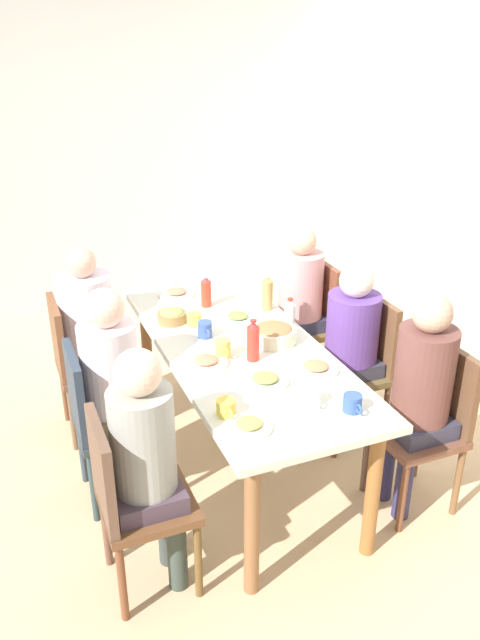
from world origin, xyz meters
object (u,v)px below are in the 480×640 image
object	(u,v)px
plate_3	(176,293)
bowl_1	(172,316)
cup_4	(353,403)
cup_2	(195,320)
person_2	(147,453)
cup_0	(205,330)
bowl_0	(274,333)
cup_1	(226,408)
person_0	(350,337)
plate_2	(238,318)
chair_1	(78,360)
plate_4	(316,368)
chair_3	(430,419)
plate_0	(206,362)
plate_1	(249,426)
chair_5	(99,417)
plate_5	(265,380)
bottle_2	(252,341)
bottle_3	(206,292)
chair_0	(361,361)
bottle_1	(290,314)
dining_table	(240,360)
person_3	(420,387)
cup_3	(223,348)
person_1	(89,325)
person_4	(299,295)
cup_5	(312,397)
chair_4	(310,318)
bottle_0	(267,293)
person_5	(113,378)

from	to	relation	value
plate_3	bowl_1	distance (m)	0.40
cup_4	cup_2	bearing A→B (deg)	-161.59
person_2	cup_0	bearing A→B (deg)	146.16
bowl_0	cup_1	size ratio (longest dim) A/B	2.05
person_0	plate_3	size ratio (longest dim) A/B	4.94
plate_2	cup_2	xyz separation A→B (m)	(-0.02, -0.26, 0.02)
chair_1	plate_4	bearing A→B (deg)	44.28
chair_3	plate_0	world-z (taller)	chair_3
plate_1	bowl_0	world-z (taller)	bowl_0
chair_5	plate_3	size ratio (longest dim) A/B	3.89
plate_5	bowl_0	world-z (taller)	bowl_0
bottle_2	bottle_3	distance (m)	0.74
chair_1	chair_0	bearing A→B (deg)	67.21
bottle_1	chair_5	bearing A→B (deg)	-85.57
dining_table	chair_5	bearing A→B (deg)	-90.00
person_2	plate_0	bearing A→B (deg)	139.41
person_3	plate_2	distance (m)	1.13
cup_3	bottle_3	xyz separation A→B (m)	(-0.65, 0.14, 0.05)
cup_3	person_1	bearing A→B (deg)	-142.85
person_4	bottle_1	distance (m)	0.70
cup_5	bottle_2	world-z (taller)	bottle_2
plate_0	cup_3	bearing A→B (deg)	111.91
plate_5	chair_5	bearing A→B (deg)	-118.78
cup_1	person_2	bearing A→B (deg)	-81.51
bowl_1	cup_5	size ratio (longest dim) A/B	1.46
chair_3	bottle_1	distance (m)	0.94
bowl_1	person_0	bearing A→B (deg)	66.10
chair_0	plate_2	bearing A→B (deg)	-114.23
plate_1	chair_4	bearing A→B (deg)	143.23
person_2	bowl_1	distance (m)	1.17
chair_0	bottle_1	bearing A→B (deg)	-101.02
cup_5	cup_1	bearing A→B (deg)	-99.51
plate_5	cup_1	distance (m)	0.34
cup_2	bottle_0	size ratio (longest dim) A/B	0.53
person_1	plate_1	world-z (taller)	person_1
person_3	plate_0	distance (m)	1.08
plate_1	bottle_1	bearing A→B (deg)	144.07
person_5	plate_4	size ratio (longest dim) A/B	5.24
bottle_2	chair_5	bearing A→B (deg)	-102.79
plate_1	chair_0	bearing A→B (deg)	125.21
chair_4	bottle_3	world-z (taller)	bottle_3
bowl_1	bottle_3	bearing A→B (deg)	118.28
cup_4	chair_4	bearing A→B (deg)	158.76
plate_4	cup_5	distance (m)	0.32
person_1	cup_1	distance (m)	1.33
chair_1	bottle_0	distance (m)	1.21
person_1	plate_3	bearing A→B (deg)	103.09
plate_0	plate_5	xyz separation A→B (m)	(0.28, 0.21, 0.00)
person_5	bowl_0	xyz separation A→B (m)	(0.03, 0.88, 0.10)
person_4	plate_5	distance (m)	1.30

